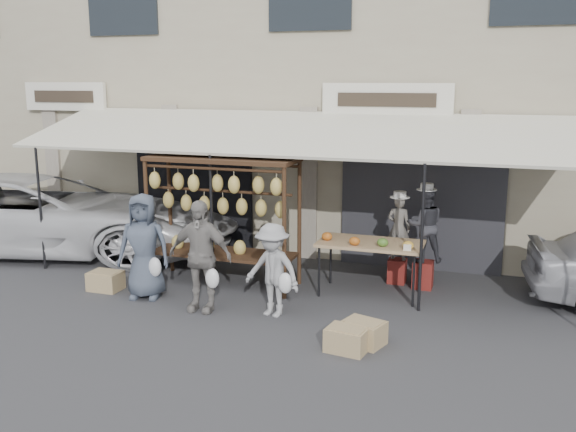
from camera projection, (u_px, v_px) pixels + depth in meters
name	position (u px, v px, depth m)	size (l,w,h in m)	color
ground_plane	(241.00, 317.00, 9.67)	(90.00, 90.00, 0.00)	#2D2D30
shophouse	(347.00, 73.00, 14.92)	(24.00, 6.15, 7.30)	tan
awning	(290.00, 134.00, 11.24)	(10.00, 2.35, 2.92)	beige
banana_rack	(222.00, 197.00, 10.90)	(2.60, 0.90, 2.24)	#361D11
produce_table	(370.00, 245.00, 10.50)	(1.70, 0.90, 1.04)	#A28654
vendor_left	(399.00, 228.00, 11.12)	(0.41, 0.27, 1.13)	slate
vendor_right	(425.00, 225.00, 10.82)	(0.62, 0.48, 1.27)	#313137
customer_left	(144.00, 246.00, 10.39)	(0.85, 0.55, 1.73)	#424B5A
customer_mid	(200.00, 256.00, 9.81)	(1.02, 0.43, 1.74)	gray
customer_right	(273.00, 270.00, 9.61)	(0.92, 0.53, 1.43)	#959595
stool_left	(397.00, 271.00, 11.28)	(0.30, 0.30, 0.43)	maroon
stool_right	(423.00, 275.00, 11.00)	(0.33, 0.33, 0.47)	maroon
crate_near_a	(347.00, 340.00, 8.45)	(0.53, 0.40, 0.32)	tan
crate_near_b	(364.00, 333.00, 8.67)	(0.53, 0.41, 0.32)	tan
crate_far	(106.00, 281.00, 10.90)	(0.53, 0.40, 0.32)	tan
van	(30.00, 195.00, 13.14)	(2.64, 5.72, 2.39)	silver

